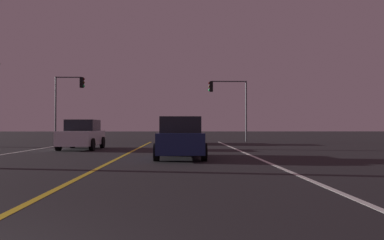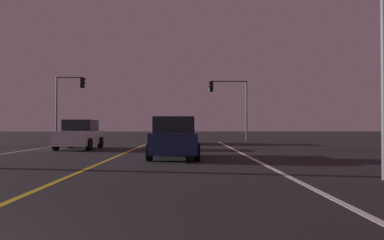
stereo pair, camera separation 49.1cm
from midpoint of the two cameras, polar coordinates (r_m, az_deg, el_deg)
The scene contains 7 objects.
lane_edge_right at distance 15.22m, azimuth 10.34°, elevation -5.87°, with size 0.16×35.99×0.01m, color silver.
lane_center_divider at distance 15.22m, azimuth -11.54°, elevation -5.87°, with size 0.16×35.99×0.01m, color gold.
car_oncoming at distance 23.20m, azimuth -15.60°, elevation -2.13°, with size 2.02×4.30×1.70m.
car_ahead_far at distance 29.04m, azimuth -0.91°, elevation -1.93°, with size 2.02×4.30×1.70m.
car_lead_same_lane at distance 15.94m, azimuth -1.71°, elevation -2.72°, with size 2.02×4.30×1.70m.
traffic_light_near_right at distance 33.69m, azimuth 5.75°, elevation 3.52°, with size 3.37×0.36×5.28m.
traffic_light_near_left at distance 34.94m, azimuth -17.16°, elevation 3.68°, with size 2.55×0.36×5.59m.
Camera 2 is at (3.11, -2.89, 1.31)m, focal length 36.19 mm.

